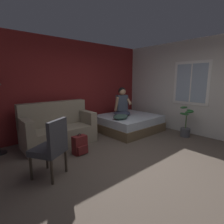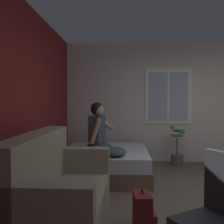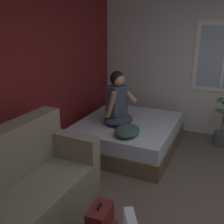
% 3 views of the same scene
% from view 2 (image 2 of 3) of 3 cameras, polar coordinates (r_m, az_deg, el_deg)
% --- Properties ---
extents(wall_back_accent, '(10.27, 0.16, 2.70)m').
position_cam_2_polar(wall_back_accent, '(3.61, -19.89, 1.87)').
color(wall_back_accent, maroon).
rests_on(wall_back_accent, ground).
extents(wall_side_with_window, '(0.19, 6.80, 2.70)m').
position_cam_2_polar(wall_side_with_window, '(6.21, 15.59, 2.06)').
color(wall_side_with_window, silver).
rests_on(wall_side_with_window, ground).
extents(bed, '(1.75, 1.59, 0.48)m').
position_cam_2_polar(bed, '(4.93, -1.47, -10.96)').
color(bed, brown).
rests_on(bed, ground).
extents(couch, '(1.71, 0.84, 1.04)m').
position_cam_2_polar(couch, '(2.89, -11.74, -17.48)').
color(couch, gray).
rests_on(couch, ground).
extents(side_chair, '(0.63, 0.63, 0.98)m').
position_cam_2_polar(side_chair, '(2.21, 22.29, -20.16)').
color(side_chair, '#382D23').
rests_on(side_chair, ground).
extents(person_seated, '(0.63, 0.57, 0.88)m').
position_cam_2_polar(person_seated, '(4.67, -3.06, -4.25)').
color(person_seated, '#383D51').
rests_on(person_seated, bed).
extents(backpack, '(0.31, 0.25, 0.46)m').
position_cam_2_polar(backpack, '(2.97, 6.80, -21.01)').
color(backpack, maroon).
rests_on(backpack, ground).
extents(throw_pillow, '(0.51, 0.40, 0.14)m').
position_cam_2_polar(throw_pillow, '(4.33, 0.71, -8.59)').
color(throw_pillow, '#385147').
rests_on(throw_pillow, bed).
extents(cell_phone, '(0.15, 0.15, 0.01)m').
position_cam_2_polar(cell_phone, '(4.34, 1.01, -9.44)').
color(cell_phone, black).
rests_on(cell_phone, bed).
extents(potted_plant, '(0.39, 0.37, 0.85)m').
position_cam_2_polar(potted_plant, '(5.78, 13.99, -8.40)').
color(potted_plant, '#4C4C51').
rests_on(potted_plant, ground).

